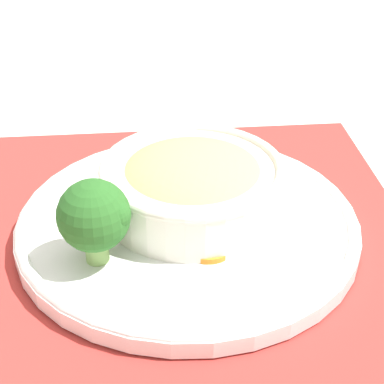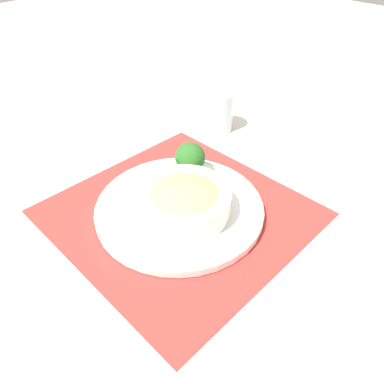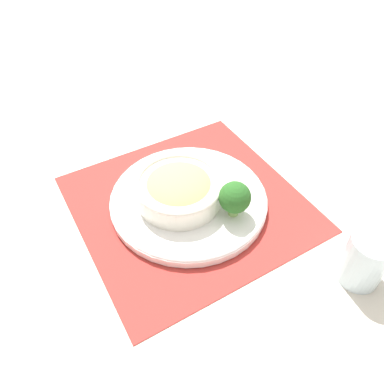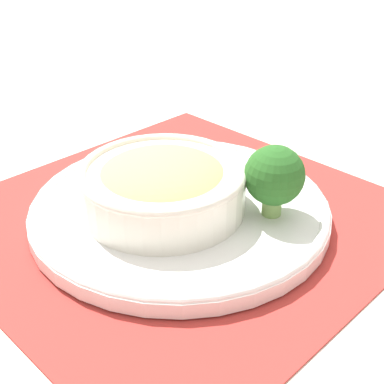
{
  "view_description": "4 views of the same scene",
  "coord_description": "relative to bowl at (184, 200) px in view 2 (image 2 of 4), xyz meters",
  "views": [
    {
      "loc": [
        0.06,
        0.5,
        0.37
      ],
      "look_at": [
        -0.0,
        -0.01,
        0.05
      ],
      "focal_mm": 60.0,
      "sensor_mm": 36.0,
      "label": 1
    },
    {
      "loc": [
        -0.39,
        -0.4,
        0.5
      ],
      "look_at": [
        0.02,
        -0.02,
        0.05
      ],
      "focal_mm": 35.0,
      "sensor_mm": 36.0,
      "label": 2
    },
    {
      "loc": [
        0.46,
        -0.28,
        0.59
      ],
      "look_at": [
        0.0,
        0.01,
        0.03
      ],
      "focal_mm": 35.0,
      "sensor_mm": 36.0,
      "label": 3
    },
    {
      "loc": [
        0.36,
        -0.36,
        0.33
      ],
      "look_at": [
        0.02,
        0.0,
        0.04
      ],
      "focal_mm": 50.0,
      "sensor_mm": 36.0,
      "label": 4
    }
  ],
  "objects": [
    {
      "name": "broccoli_floret",
      "position": [
        0.09,
        0.07,
        0.02
      ],
      "size": [
        0.06,
        0.06,
        0.08
      ],
      "color": "#84AD5B",
      "rests_on": "plate"
    },
    {
      "name": "carrot_slice_near",
      "position": [
        -0.01,
        0.07,
        -0.03
      ],
      "size": [
        0.04,
        0.04,
        0.01
      ],
      "color": "orange",
      "rests_on": "plate"
    },
    {
      "name": "carrot_slice_middle",
      "position": [
        -0.02,
        0.06,
        -0.03
      ],
      "size": [
        0.04,
        0.04,
        0.01
      ],
      "color": "orange",
      "rests_on": "plate"
    },
    {
      "name": "carrot_slice_extra",
      "position": [
        -0.04,
        0.04,
        -0.03
      ],
      "size": [
        0.04,
        0.04,
        0.01
      ],
      "color": "orange",
      "rests_on": "plate"
    },
    {
      "name": "carrot_slice_far",
      "position": [
        -0.03,
        0.05,
        -0.03
      ],
      "size": [
        0.04,
        0.04,
        0.01
      ],
      "color": "orange",
      "rests_on": "plate"
    },
    {
      "name": "water_glass",
      "position": [
        0.32,
        0.18,
        -0.0
      ],
      "size": [
        0.08,
        0.08,
        0.1
      ],
      "color": "silver",
      "rests_on": "ground_plane"
    },
    {
      "name": "plate",
      "position": [
        0.01,
        0.02,
        -0.03
      ],
      "size": [
        0.33,
        0.33,
        0.02
      ],
      "color": "white",
      "rests_on": "placemat"
    },
    {
      "name": "ground_plane",
      "position": [
        0.01,
        0.02,
        -0.05
      ],
      "size": [
        4.0,
        4.0,
        0.0
      ],
      "primitive_type": "plane",
      "color": "beige"
    },
    {
      "name": "bowl",
      "position": [
        0.0,
        0.0,
        0.0
      ],
      "size": [
        0.18,
        0.18,
        0.06
      ],
      "color": "silver",
      "rests_on": "plate"
    },
    {
      "name": "placemat",
      "position": [
        0.01,
        0.02,
        -0.05
      ],
      "size": [
        0.46,
        0.47,
        0.0
      ],
      "color": "#B2332D",
      "rests_on": "ground_plane"
    }
  ]
}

